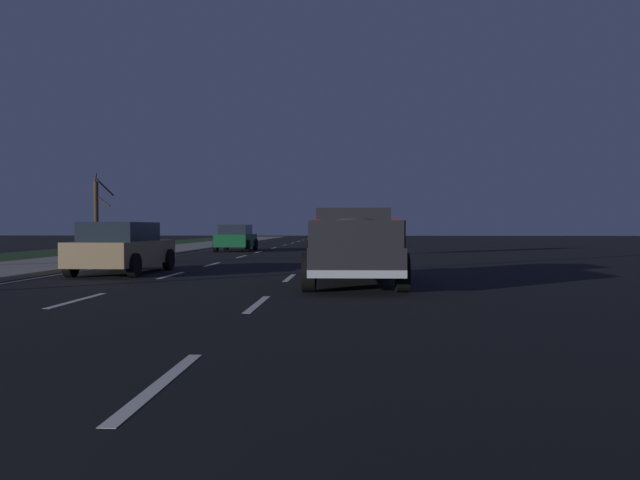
% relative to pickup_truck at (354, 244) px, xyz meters
% --- Properties ---
extents(ground, '(144.00, 144.00, 0.00)m').
position_rel_pickup_truck_xyz_m(ground, '(13.40, 3.50, -0.98)').
color(ground, black).
extents(sidewalk_shoulder, '(108.00, 4.00, 0.12)m').
position_rel_pickup_truck_xyz_m(sidewalk_shoulder, '(13.40, 10.95, -0.92)').
color(sidewalk_shoulder, gray).
rests_on(sidewalk_shoulder, ground).
extents(grass_verge, '(108.00, 6.00, 0.01)m').
position_rel_pickup_truck_xyz_m(grass_verge, '(13.40, 15.95, -0.98)').
color(grass_verge, '#1E3819').
rests_on(grass_verge, ground).
extents(lane_markings, '(108.34, 7.04, 0.01)m').
position_rel_pickup_truck_xyz_m(lane_markings, '(16.77, 6.52, -0.98)').
color(lane_markings, silver).
rests_on(lane_markings, ground).
extents(pickup_truck, '(5.46, 2.35, 1.87)m').
position_rel_pickup_truck_xyz_m(pickup_truck, '(0.00, 0.00, 0.00)').
color(pickup_truck, '#232328').
rests_on(pickup_truck, ground).
extents(sedan_green, '(4.42, 2.05, 1.54)m').
position_rel_pickup_truck_xyz_m(sedan_green, '(20.28, 6.80, -0.20)').
color(sedan_green, '#14592D').
rests_on(sedan_green, ground).
extents(sedan_tan, '(4.43, 2.07, 1.54)m').
position_rel_pickup_truck_xyz_m(sedan_tan, '(2.96, 6.91, -0.20)').
color(sedan_tan, '#9E845B').
rests_on(sedan_tan, ground).
extents(bare_tree_far, '(0.98, 1.47, 4.81)m').
position_rel_pickup_truck_xyz_m(bare_tree_far, '(22.22, 15.98, 1.32)').
color(bare_tree_far, '#423323').
rests_on(bare_tree_far, ground).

